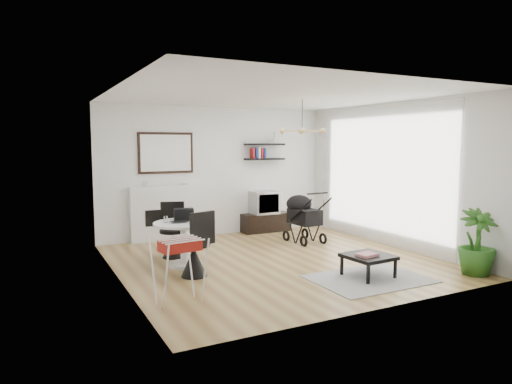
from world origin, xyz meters
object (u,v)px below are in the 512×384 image
dining_table (185,237)px  stroller (303,219)px  drying_rack (179,269)px  fireplace (168,206)px  tv_console (266,222)px  crt_tv (264,202)px  coffee_table (368,257)px  potted_plant (477,242)px

dining_table → stroller: bearing=14.9°
drying_rack → fireplace: bearing=68.2°
tv_console → crt_tv: bearing=-176.8°
coffee_table → potted_plant: size_ratio=0.68×
drying_rack → stroller: stroller is taller
stroller → potted_plant: size_ratio=1.06×
fireplace → crt_tv: bearing=-3.5°
crt_tv → potted_plant: (1.24, -4.35, -0.17)m
stroller → potted_plant: bearing=-75.0°
crt_tv → dining_table: bearing=-141.6°
tv_console → potted_plant: size_ratio=1.12×
coffee_table → potted_plant: (1.51, -0.62, 0.19)m
potted_plant → coffee_table: bearing=157.6°
drying_rack → coffee_table: drying_rack is taller
tv_console → fireplace: bearing=176.7°
fireplace → crt_tv: size_ratio=3.79×
dining_table → stroller: stroller is taller
tv_console → coffee_table: bearing=-95.0°
drying_rack → stroller: (3.27, 2.29, 0.02)m
tv_console → stroller: size_ratio=1.05×
crt_tv → drying_rack: bearing=-130.8°
fireplace → stroller: bearing=-30.3°
tv_console → stroller: stroller is taller
crt_tv → stroller: bearing=-79.9°
stroller → crt_tv: bearing=97.0°
crt_tv → drying_rack: size_ratio=0.70×
tv_console → drying_rack: 4.71m
dining_table → stroller: 2.76m
drying_rack → coffee_table: size_ratio=1.22×
fireplace → tv_console: bearing=-3.3°
tv_console → crt_tv: 0.46m
dining_table → coffee_table: 2.82m
tv_console → potted_plant: 4.52m
stroller → coffee_table: (-0.49, -2.49, -0.15)m
crt_tv → potted_plant: potted_plant is taller
drying_rack → potted_plant: size_ratio=0.83×
fireplace → potted_plant: size_ratio=2.21×
dining_table → coffee_table: dining_table is taller
crt_tv → fireplace: bearing=176.5°
crt_tv → dining_table: 3.13m
tv_console → crt_tv: (-0.06, -0.00, 0.45)m
stroller → coffee_table: 2.55m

